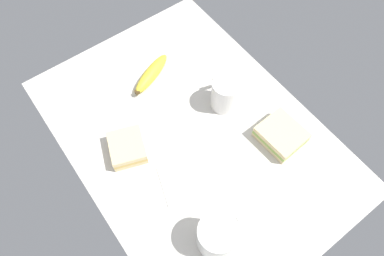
% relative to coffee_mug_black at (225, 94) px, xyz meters
% --- Properties ---
extents(tabletop, '(0.90, 0.64, 0.02)m').
position_rel_coffee_mug_black_xyz_m(tabletop, '(-0.02, 0.13, -0.06)').
color(tabletop, beige).
rests_on(tabletop, ground).
extents(coffee_mug_black, '(0.10, 0.08, 0.10)m').
position_rel_coffee_mug_black_xyz_m(coffee_mug_black, '(0.00, 0.00, 0.00)').
color(coffee_mug_black, white).
rests_on(coffee_mug_black, tabletop).
extents(coffee_mug_milky, '(0.09, 0.12, 0.10)m').
position_rel_coffee_mug_black_xyz_m(coffee_mug_milky, '(-0.30, 0.26, -0.00)').
color(coffee_mug_milky, white).
rests_on(coffee_mug_milky, tabletop).
extents(sandwich_main, '(0.13, 0.12, 0.04)m').
position_rel_coffee_mug_black_xyz_m(sandwich_main, '(0.04, 0.31, -0.03)').
color(sandwich_main, beige).
rests_on(sandwich_main, tabletop).
extents(sandwich_side, '(0.12, 0.11, 0.04)m').
position_rel_coffee_mug_black_xyz_m(sandwich_side, '(-0.18, -0.05, -0.03)').
color(sandwich_side, beige).
rests_on(sandwich_side, tabletop).
extents(banana, '(0.10, 0.17, 0.04)m').
position_rel_coffee_mug_black_xyz_m(banana, '(0.21, 0.12, -0.03)').
color(banana, yellow).
rests_on(banana, tabletop).
extents(paper_napkin, '(0.15, 0.15, 0.00)m').
position_rel_coffee_mug_black_xyz_m(paper_napkin, '(-0.12, 0.23, -0.05)').
color(paper_napkin, white).
rests_on(paper_napkin, tabletop).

